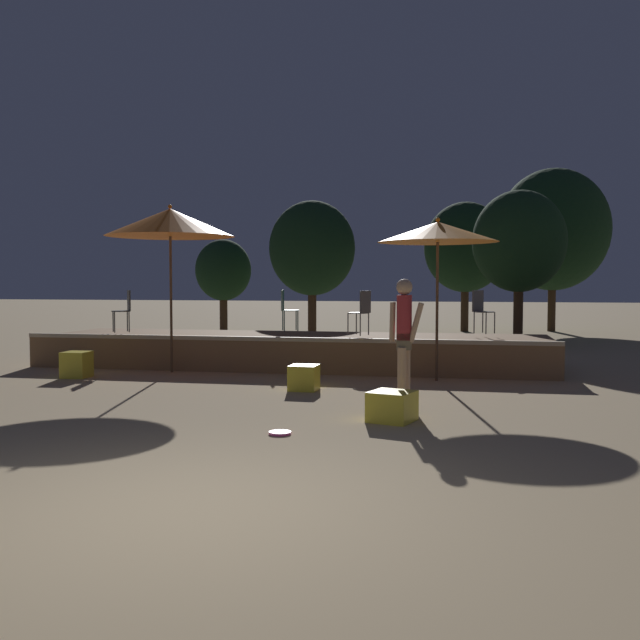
{
  "coord_description": "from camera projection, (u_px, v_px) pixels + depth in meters",
  "views": [
    {
      "loc": [
        2.14,
        -5.13,
        1.8
      ],
      "look_at": [
        0.0,
        5.44,
        1.22
      ],
      "focal_mm": 40.0,
      "sensor_mm": 36.0,
      "label": 1
    }
  ],
  "objects": [
    {
      "name": "cube_seat_2",
      "position": [
        208.0,
        358.0,
        14.55
      ],
      "size": [
        0.52,
        0.52,
        0.46
      ],
      "rotation": [
        0.0,
        0.0,
        0.19
      ],
      "color": "white",
      "rests_on": "ground"
    },
    {
      "name": "cube_seat_1",
      "position": [
        77.0,
        365.0,
        13.35
      ],
      "size": [
        0.48,
        0.48,
        0.49
      ],
      "rotation": [
        0.0,
        0.0,
        0.05
      ],
      "color": "yellow",
      "rests_on": "ground"
    },
    {
      "name": "background_tree_4",
      "position": [
        465.0,
        247.0,
        25.58
      ],
      "size": [
        2.94,
        2.94,
        4.66
      ],
      "color": "#3D2B1C",
      "rests_on": "ground"
    },
    {
      "name": "cube_seat_3",
      "position": [
        304.0,
        378.0,
        11.78
      ],
      "size": [
        0.47,
        0.47,
        0.42
      ],
      "rotation": [
        0.0,
        0.0,
        -0.03
      ],
      "color": "yellow",
      "rests_on": "ground"
    },
    {
      "name": "patio_umbrella_1",
      "position": [
        170.0,
        223.0,
        13.97
      ],
      "size": [
        2.52,
        2.52,
        3.31
      ],
      "color": "brown",
      "rests_on": "ground"
    },
    {
      "name": "bistro_chair_2",
      "position": [
        362.0,
        308.0,
        14.35
      ],
      "size": [
        0.46,
        0.45,
        0.9
      ],
      "rotation": [
        0.0,
        0.0,
        4.26
      ],
      "color": "#47474C",
      "rests_on": "wooden_deck"
    },
    {
      "name": "cube_seat_0",
      "position": [
        392.0,
        406.0,
        9.16
      ],
      "size": [
        0.66,
        0.66,
        0.39
      ],
      "rotation": [
        0.0,
        0.0,
        -0.3
      ],
      "color": "yellow",
      "rests_on": "ground"
    },
    {
      "name": "ground_plane",
      "position": [
        181.0,
        512.0,
        5.55
      ],
      "size": [
        120.0,
        120.0,
        0.0
      ],
      "primitive_type": "plane",
      "color": "tan"
    },
    {
      "name": "background_tree_2",
      "position": [
        519.0,
        242.0,
        20.83
      ],
      "size": [
        2.71,
        2.71,
        4.47
      ],
      "color": "#3D2B1C",
      "rests_on": "ground"
    },
    {
      "name": "background_tree_0",
      "position": [
        223.0,
        271.0,
        25.41
      ],
      "size": [
        1.99,
        1.99,
        3.31
      ],
      "color": "#3D2B1C",
      "rests_on": "ground"
    },
    {
      "name": "bistro_chair_3",
      "position": [
        125.0,
        307.0,
        15.3
      ],
      "size": [
        0.47,
        0.47,
        0.9
      ],
      "rotation": [
        0.0,
        0.0,
        5.3
      ],
      "color": "#2D3338",
      "rests_on": "wooden_deck"
    },
    {
      "name": "bistro_chair_0",
      "position": [
        481.0,
        307.0,
        14.96
      ],
      "size": [
        0.48,
        0.48,
        0.9
      ],
      "rotation": [
        0.0,
        0.0,
        0.92
      ],
      "color": "#47474C",
      "rests_on": "wooden_deck"
    },
    {
      "name": "background_tree_3",
      "position": [
        553.0,
        230.0,
        25.63
      ],
      "size": [
        3.98,
        3.98,
        5.86
      ],
      "color": "#3D2B1C",
      "rests_on": "ground"
    },
    {
      "name": "background_tree_1",
      "position": [
        312.0,
        248.0,
        23.27
      ],
      "size": [
        2.81,
        2.81,
        4.44
      ],
      "color": "#3D2B1C",
      "rests_on": "ground"
    },
    {
      "name": "patio_umbrella_0",
      "position": [
        438.0,
        232.0,
        12.75
      ],
      "size": [
        2.16,
        2.16,
        2.95
      ],
      "color": "brown",
      "rests_on": "ground"
    },
    {
      "name": "frisbee_disc",
      "position": [
        280.0,
        433.0,
        8.38
      ],
      "size": [
        0.26,
        0.26,
        0.03
      ],
      "color": "#E54C99",
      "rests_on": "ground"
    },
    {
      "name": "bistro_chair_1",
      "position": [
        286.0,
        306.0,
        15.7
      ],
      "size": [
        0.44,
        0.44,
        0.9
      ],
      "rotation": [
        0.0,
        0.0,
        1.93
      ],
      "color": "#1E4C47",
      "rests_on": "wooden_deck"
    },
    {
      "name": "wooden_deck",
      "position": [
        294.0,
        350.0,
        15.32
      ],
      "size": [
        10.74,
        2.93,
        0.72
      ],
      "color": "olive",
      "rests_on": "ground"
    },
    {
      "name": "person_0",
      "position": [
        404.0,
        335.0,
        10.29
      ],
      "size": [
        0.52,
        0.3,
        1.84
      ],
      "rotation": [
        0.0,
        0.0,
        4.46
      ],
      "color": "tan",
      "rests_on": "ground"
    }
  ]
}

